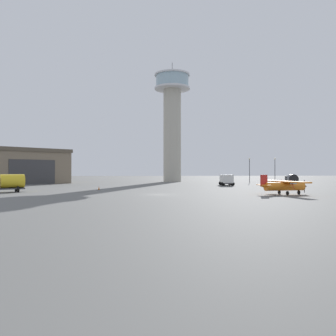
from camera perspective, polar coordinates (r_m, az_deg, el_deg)
The scene contains 10 objects.
ground_plane at distance 50.24m, azimuth -1.68°, elevation -4.61°, with size 400.00×400.00×0.00m, color #60605E.
control_tower at distance 112.41m, azimuth 0.74°, elevation 9.02°, with size 11.96×11.96×40.23m.
hangar at distance 106.87m, azimuth -24.53°, elevation 0.25°, with size 33.03×33.30×9.88m.
airplane_orange at distance 52.90m, azimuth 19.40°, elevation -2.85°, with size 8.04×10.27×3.02m.
truck_fuel_tanker_yellow at distance 61.64m, azimuth -26.12°, elevation -2.23°, with size 6.04×4.84×3.04m.
truck_fuel_tanker_black at distance 81.61m, azimuth 20.62°, elevation -1.91°, with size 3.93×6.04×2.83m.
truck_box_white at distance 83.34m, azimuth 10.05°, elevation -1.91°, with size 3.76×7.11×2.72m.
light_post_west at distance 103.21m, azimuth 13.91°, elevation 0.03°, with size 0.44×0.44×7.54m.
light_post_east at distance 102.37m, azimuth 18.00°, elevation 0.02°, with size 0.44×0.44×7.46m.
traffic_cone_near_left at distance 64.04m, azimuth -11.86°, elevation -3.41°, with size 0.36×0.36×0.71m.
Camera 1 is at (-2.16, -50.06, 3.56)m, focal length 35.26 mm.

